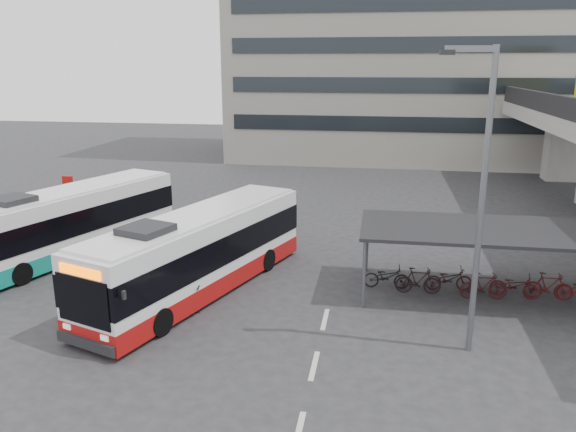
% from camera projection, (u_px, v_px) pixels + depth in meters
% --- Properties ---
extents(ground, '(120.00, 120.00, 0.00)m').
position_uv_depth(ground, '(251.00, 314.00, 18.96)').
color(ground, '#28282B').
rests_on(ground, ground).
extents(bike_shelter, '(10.00, 4.00, 2.54)m').
position_uv_depth(bike_shelter, '(500.00, 262.00, 20.13)').
color(bike_shelter, '#595B60').
rests_on(bike_shelter, ground).
extents(office_block, '(30.00, 15.00, 25.00)m').
position_uv_depth(office_block, '(409.00, 13.00, 49.02)').
color(office_block, gray).
rests_on(office_block, ground).
extents(road_markings, '(0.15, 7.60, 0.01)m').
position_uv_depth(road_markings, '(314.00, 366.00, 15.70)').
color(road_markings, beige).
rests_on(road_markings, ground).
extents(bus_main, '(5.76, 11.03, 3.21)m').
position_uv_depth(bus_main, '(199.00, 253.00, 20.52)').
color(bus_main, white).
rests_on(bus_main, ground).
extents(bus_teal, '(5.73, 10.94, 3.18)m').
position_uv_depth(bus_teal, '(71.00, 223.00, 24.50)').
color(bus_teal, white).
rests_on(bus_teal, ground).
extents(pedestrian, '(0.57, 0.70, 1.66)m').
position_uv_depth(pedestrian, '(194.00, 291.00, 18.76)').
color(pedestrian, black).
rests_on(pedestrian, ground).
extents(lamp_post, '(1.52, 0.38, 8.65)m').
position_uv_depth(lamp_post, '(479.00, 187.00, 15.30)').
color(lamp_post, '#595B60').
rests_on(lamp_post, ground).
extents(sign_totem_north, '(0.57, 0.21, 2.62)m').
position_uv_depth(sign_totem_north, '(70.00, 200.00, 29.14)').
color(sign_totem_north, '#A70F0A').
rests_on(sign_totem_north, ground).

